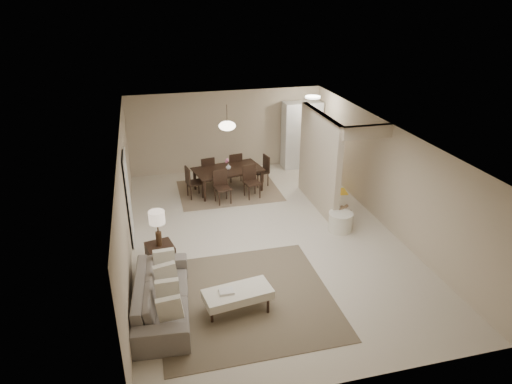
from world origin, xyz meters
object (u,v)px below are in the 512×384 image
object	(u,v)px
side_table	(161,257)
ottoman_bench	(238,295)
pantry_cabinet	(301,135)
dining_table	(229,180)
sofa	(162,296)
wicker_basket	(344,220)
round_pouf	(340,222)

from	to	relation	value
side_table	ottoman_bench	bearing A→B (deg)	-53.31
pantry_cabinet	dining_table	bearing A→B (deg)	-151.90
sofa	wicker_basket	bearing A→B (deg)	-58.86
wicker_basket	dining_table	size ratio (longest dim) A/B	0.19
ottoman_bench	sofa	bearing A→B (deg)	158.62
ottoman_bench	wicker_basket	distance (m)	4.05
wicker_basket	side_table	bearing A→B (deg)	-169.50
ottoman_bench	side_table	size ratio (longest dim) A/B	2.24
sofa	ottoman_bench	distance (m)	1.34
side_table	round_pouf	world-z (taller)	side_table
sofa	side_table	bearing A→B (deg)	2.87
sofa	ottoman_bench	bearing A→B (deg)	-98.01
ottoman_bench	wicker_basket	world-z (taller)	ottoman_bench
round_pouf	dining_table	world-z (taller)	dining_table
pantry_cabinet	wicker_basket	size ratio (longest dim) A/B	5.79
ottoman_bench	dining_table	bearing A→B (deg)	72.35
sofa	dining_table	size ratio (longest dim) A/B	1.24
pantry_cabinet	ottoman_bench	xyz separation A→B (m)	(-3.49, -6.66, -0.70)
side_table	pantry_cabinet	bearing A→B (deg)	46.31
ottoman_bench	round_pouf	size ratio (longest dim) A/B	2.20
ottoman_bench	dining_table	xyz separation A→B (m)	(0.85, 5.24, -0.01)
sofa	wicker_basket	world-z (taller)	sofa
sofa	round_pouf	xyz separation A→B (m)	(4.30, 2.02, -0.12)
pantry_cabinet	ottoman_bench	size ratio (longest dim) A/B	1.64
pantry_cabinet	sofa	world-z (taller)	pantry_cabinet
sofa	round_pouf	bearing A→B (deg)	-59.93
round_pouf	ottoman_bench	bearing A→B (deg)	-142.26
pantry_cabinet	round_pouf	world-z (taller)	pantry_cabinet
pantry_cabinet	ottoman_bench	bearing A→B (deg)	-117.70
ottoman_bench	round_pouf	world-z (taller)	round_pouf
ottoman_bench	side_table	bearing A→B (deg)	118.25
side_table	wicker_basket	xyz separation A→B (m)	(4.43, 0.82, -0.13)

